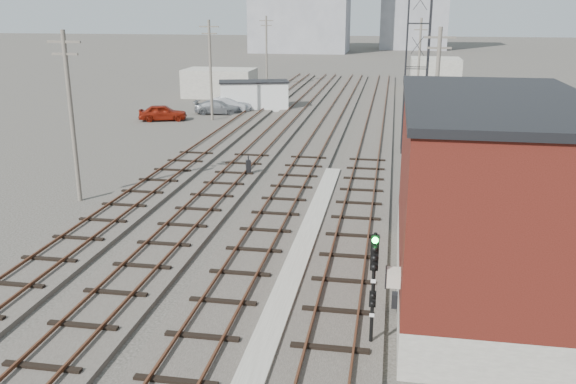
% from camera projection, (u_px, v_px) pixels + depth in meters
% --- Properties ---
extents(ground, '(320.00, 320.00, 0.00)m').
position_uv_depth(ground, '(357.00, 100.00, 68.77)').
color(ground, '#282621').
rests_on(ground, ground).
extents(track_right, '(3.20, 90.00, 0.39)m').
position_uv_depth(track_right, '(372.00, 138.00, 48.54)').
color(track_right, '#332D28').
rests_on(track_right, ground).
extents(track_mid_right, '(3.20, 90.00, 0.39)m').
position_uv_depth(track_mid_right, '(322.00, 136.00, 49.19)').
color(track_mid_right, '#332D28').
rests_on(track_mid_right, ground).
extents(track_mid_left, '(3.20, 90.00, 0.39)m').
position_uv_depth(track_mid_left, '(274.00, 134.00, 49.84)').
color(track_mid_left, '#332D28').
rests_on(track_mid_left, ground).
extents(track_left, '(3.20, 90.00, 0.39)m').
position_uv_depth(track_left, '(226.00, 132.00, 50.49)').
color(track_left, '#332D28').
rests_on(track_left, ground).
extents(platform_curb, '(0.90, 28.00, 0.26)m').
position_uv_depth(platform_curb, '(300.00, 257.00, 25.29)').
color(platform_curb, gray).
rests_on(platform_curb, ground).
extents(brick_building, '(6.54, 12.20, 7.22)m').
position_uv_depth(brick_building, '(489.00, 200.00, 21.25)').
color(brick_building, gray).
rests_on(brick_building, ground).
extents(lattice_tower, '(1.60, 1.60, 15.00)m').
position_uv_depth(lattice_tower, '(418.00, 46.00, 42.13)').
color(lattice_tower, black).
rests_on(lattice_tower, ground).
extents(utility_pole_left_a, '(1.80, 0.24, 9.00)m').
position_uv_depth(utility_pole_left_a, '(71.00, 113.00, 31.71)').
color(utility_pole_left_a, '#595147').
rests_on(utility_pole_left_a, ground).
extents(utility_pole_left_b, '(1.80, 0.24, 9.00)m').
position_uv_depth(utility_pole_left_b, '(210.00, 68.00, 55.27)').
color(utility_pole_left_b, '#595147').
rests_on(utility_pole_left_b, ground).
extents(utility_pole_left_c, '(1.80, 0.24, 9.00)m').
position_uv_depth(utility_pole_left_c, '(266.00, 49.00, 78.84)').
color(utility_pole_left_c, '#595147').
rests_on(utility_pole_left_c, ground).
extents(utility_pole_right_a, '(1.80, 0.24, 9.00)m').
position_uv_depth(utility_pole_right_a, '(436.00, 100.00, 36.15)').
color(utility_pole_right_a, '#595147').
rests_on(utility_pole_right_a, ground).
extents(utility_pole_right_b, '(1.80, 0.24, 9.00)m').
position_uv_depth(utility_pole_right_b, '(419.00, 59.00, 64.43)').
color(utility_pole_right_b, '#595147').
rests_on(utility_pole_right_b, ground).
extents(shed_left, '(8.00, 5.00, 3.20)m').
position_uv_depth(shed_left, '(220.00, 83.00, 70.91)').
color(shed_left, gray).
rests_on(shed_left, ground).
extents(shed_right, '(6.00, 6.00, 4.00)m').
position_uv_depth(shed_right, '(435.00, 74.00, 76.15)').
color(shed_right, gray).
rests_on(shed_right, ground).
extents(signal_mast, '(0.40, 0.40, 3.76)m').
position_uv_depth(signal_mast, '(373.00, 283.00, 18.20)').
color(signal_mast, gray).
rests_on(signal_mast, ground).
extents(switch_stand, '(0.37, 0.37, 1.24)m').
position_uv_depth(switch_stand, '(248.00, 167.00, 37.58)').
color(switch_stand, black).
rests_on(switch_stand, ground).
extents(site_trailer, '(7.53, 4.80, 2.94)m').
position_uv_depth(site_trailer, '(254.00, 95.00, 61.83)').
color(site_trailer, silver).
rests_on(site_trailer, ground).
extents(car_red, '(4.69, 2.95, 1.49)m').
position_uv_depth(car_red, '(163.00, 113.00, 56.15)').
color(car_red, maroon).
rests_on(car_red, ground).
extents(car_silver, '(4.68, 1.95, 1.51)m').
position_uv_depth(car_silver, '(228.00, 104.00, 60.76)').
color(car_silver, '#93959A').
rests_on(car_silver, ground).
extents(car_grey, '(4.69, 2.24, 1.32)m').
position_uv_depth(car_grey, '(218.00, 107.00, 59.66)').
color(car_grey, slate).
rests_on(car_grey, ground).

